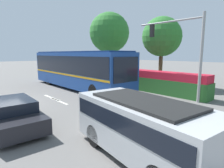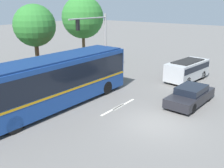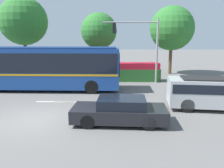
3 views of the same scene
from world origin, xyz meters
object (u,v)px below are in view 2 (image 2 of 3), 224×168
(sedan_foreground, at_px, (190,95))
(street_tree_centre, at_px, (35,26))
(suv_left_lane, at_px, (187,69))
(traffic_light_pole, at_px, (97,35))
(city_bus, at_px, (51,80))
(street_tree_right, at_px, (83,17))

(sedan_foreground, distance_m, street_tree_centre, 14.43)
(suv_left_lane, distance_m, street_tree_centre, 13.92)
(sedan_foreground, relative_size, traffic_light_pole, 0.80)
(city_bus, height_order, street_tree_centre, street_tree_centre)
(traffic_light_pole, bearing_deg, street_tree_right, -125.47)
(traffic_light_pole, relative_size, street_tree_right, 0.76)
(city_bus, bearing_deg, street_tree_right, 35.86)
(suv_left_lane, bearing_deg, city_bus, -15.84)
(street_tree_centre, bearing_deg, city_bus, -121.35)
(street_tree_centre, relative_size, street_tree_right, 0.88)
(city_bus, relative_size, suv_left_lane, 2.53)
(traffic_light_pole, distance_m, street_tree_centre, 5.58)
(sedan_foreground, distance_m, suv_left_lane, 5.65)
(street_tree_right, bearing_deg, city_bus, -145.13)
(sedan_foreground, xyz_separation_m, street_tree_right, (5.94, 15.28, 4.37))
(city_bus, relative_size, traffic_light_pole, 2.20)
(sedan_foreground, relative_size, street_tree_right, 0.61)
(traffic_light_pole, xyz_separation_m, street_tree_right, (3.75, 5.26, 1.23))
(street_tree_right, bearing_deg, street_tree_centre, -168.76)
(suv_left_lane, height_order, street_tree_right, street_tree_right)
(suv_left_lane, distance_m, street_tree_right, 13.61)
(traffic_light_pole, bearing_deg, sedan_foreground, 77.65)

